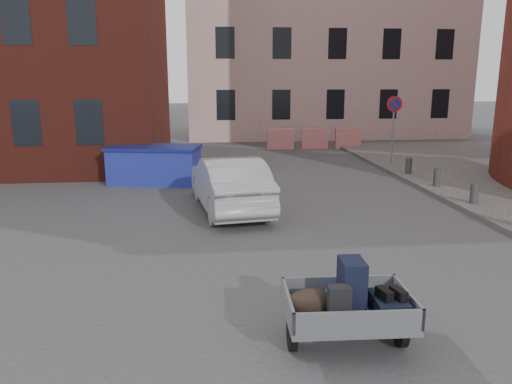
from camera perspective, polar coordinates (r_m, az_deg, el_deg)
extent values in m
plane|color=#38383A|center=(9.77, 1.90, -7.84)|extent=(120.00, 120.00, 0.00)
cube|color=#BA948F|center=(32.07, 7.44, 19.24)|extent=(16.00, 8.00, 14.00)
cylinder|color=gray|center=(20.03, 15.35, 6.68)|extent=(0.07, 0.07, 2.60)
cylinder|color=red|center=(19.93, 15.55, 9.67)|extent=(0.60, 0.03, 0.60)
cylinder|color=navy|center=(19.91, 15.58, 9.67)|extent=(0.44, 0.03, 0.44)
cylinder|color=#3A3A3D|center=(14.74, 23.67, -0.15)|extent=(0.22, 0.22, 0.55)
cylinder|color=#3A3A3D|center=(16.64, 19.98, 1.57)|extent=(0.22, 0.22, 0.55)
cylinder|color=#3A3A3D|center=(18.61, 17.05, 2.92)|extent=(0.22, 0.22, 0.55)
cube|color=red|center=(24.51, 2.81, 6.05)|extent=(1.30, 0.18, 1.00)
cube|color=red|center=(24.83, 6.71, 6.06)|extent=(1.30, 0.18, 1.00)
cube|color=red|center=(25.27, 10.49, 6.05)|extent=(1.30, 0.18, 1.00)
cylinder|color=black|center=(6.75, 4.14, -15.88)|extent=(0.12, 0.44, 0.44)
cylinder|color=black|center=(7.08, 16.18, -14.94)|extent=(0.12, 0.44, 0.44)
cube|color=slate|center=(6.77, 10.40, -13.70)|extent=(1.64, 1.17, 0.08)
cube|color=slate|center=(6.55, 3.67, -12.69)|extent=(0.09, 1.10, 0.28)
cube|color=slate|center=(6.92, 16.88, -11.81)|extent=(0.09, 1.10, 0.28)
cube|color=slate|center=(7.16, 9.42, -10.53)|extent=(1.60, 0.11, 0.28)
cube|color=slate|center=(6.23, 11.68, -14.37)|extent=(1.60, 0.11, 0.28)
cube|color=slate|center=(7.59, 8.72, -11.09)|extent=(0.11, 0.70, 0.06)
cube|color=black|center=(6.66, 10.86, -10.47)|extent=(0.32, 0.46, 0.70)
cube|color=black|center=(6.75, 14.89, -12.47)|extent=(0.42, 0.62, 0.25)
ellipsoid|color=#2D211B|center=(6.53, 6.23, -12.45)|extent=(0.61, 0.38, 0.36)
cube|color=black|center=(6.39, 9.45, -12.56)|extent=(0.29, 0.19, 0.48)
ellipsoid|color=#1737B0|center=(7.00, 9.35, -11.28)|extent=(0.37, 0.31, 0.24)
cube|color=black|center=(6.60, 14.45, -11.22)|extent=(0.17, 0.29, 0.13)
cube|color=black|center=(6.66, 15.95, -11.10)|extent=(0.17, 0.29, 0.13)
cube|color=#212D9D|center=(17.01, -11.49, 2.94)|extent=(3.10, 1.97, 1.15)
cube|color=navy|center=(16.92, -11.58, 5.02)|extent=(3.21, 2.08, 0.10)
imported|color=#A0A2A7|center=(13.26, -3.04, 1.00)|extent=(2.12, 4.54, 1.44)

